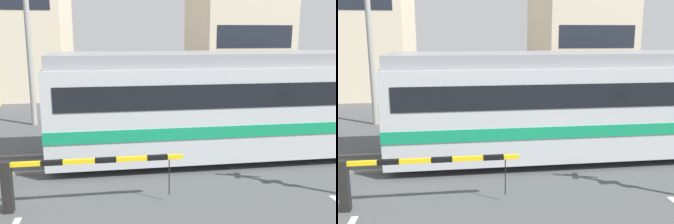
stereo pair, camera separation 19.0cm
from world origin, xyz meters
TOP-DOWN VIEW (x-y plane):
  - rail_track_near at (0.00, 7.71)m, footprint 50.00×0.10m
  - rail_track_far at (0.00, 9.14)m, footprint 50.00×0.10m
  - commuter_train at (4.04, 8.42)m, footprint 14.60×2.82m
  - crossing_barrier_near at (-2.76, 5.48)m, footprint 3.82×0.20m
  - crossing_barrier_far at (2.76, 10.97)m, footprint 3.82×0.20m
  - pedestrian at (0.32, 14.79)m, footprint 0.38×0.23m
  - building_left_of_street at (-6.81, 22.20)m, footprint 5.47×7.26m
  - building_right_of_street at (6.76, 22.20)m, footprint 5.36×7.26m
  - utility_pole_streetside at (-4.68, 13.47)m, footprint 0.22×0.22m

SIDE VIEW (x-z plane):
  - rail_track_near at x=0.00m, z-range 0.00..0.08m
  - rail_track_far at x=0.00m, z-range 0.00..0.08m
  - crossing_barrier_near at x=-2.76m, z-range 0.24..1.36m
  - crossing_barrier_far at x=2.76m, z-range 0.24..1.36m
  - pedestrian at x=0.32m, z-range 0.13..1.86m
  - commuter_train at x=4.04m, z-range 0.11..3.28m
  - building_right_of_street at x=6.76m, z-range 0.00..6.44m
  - utility_pole_streetside at x=-4.68m, z-range 0.00..6.92m
  - building_left_of_street at x=-6.81m, z-range 0.00..10.92m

